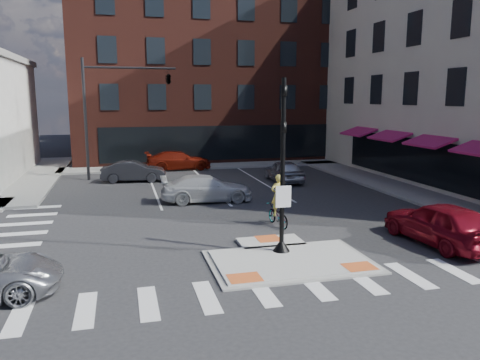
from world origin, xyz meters
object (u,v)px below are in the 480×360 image
object	(u,v)px
red_sedan	(441,223)
bg_car_silver	(284,171)
bg_car_dark	(134,171)
bg_car_red	(178,160)
white_pickup	(207,188)
cyclist	(278,209)

from	to	relation	value
red_sedan	bg_car_silver	bearing A→B (deg)	-90.28
bg_car_dark	bg_car_red	bearing A→B (deg)	-31.53
white_pickup	bg_car_silver	world-z (taller)	bg_car_silver
bg_car_dark	bg_car_silver	xyz separation A→B (m)	(9.57, -2.47, 0.03)
red_sedan	bg_car_red	distance (m)	22.19
bg_car_dark	cyclist	world-z (taller)	cyclist
cyclist	bg_car_dark	bearing A→B (deg)	-72.89
bg_car_red	cyclist	size ratio (longest dim) A/B	2.20
cyclist	bg_car_red	bearing A→B (deg)	-89.73
bg_car_silver	bg_car_red	bearing A→B (deg)	-47.80
white_pickup	bg_car_red	distance (m)	11.49
cyclist	red_sedan	bearing A→B (deg)	134.90
bg_car_dark	cyclist	size ratio (longest dim) A/B	1.84
white_pickup	bg_car_red	xyz separation A→B (m)	(-0.09, 11.49, 0.02)
bg_car_silver	bg_car_red	distance (m)	9.18
red_sedan	white_pickup	distance (m)	11.88
red_sedan	white_pickup	world-z (taller)	red_sedan
white_pickup	bg_car_red	size ratio (longest dim) A/B	0.97
white_pickup	bg_car_dark	xyz separation A→B (m)	(-3.57, 7.10, -0.02)
bg_car_silver	bg_car_red	size ratio (longest dim) A/B	0.85
white_pickup	red_sedan	bearing A→B (deg)	-140.18
bg_car_silver	cyclist	world-z (taller)	cyclist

